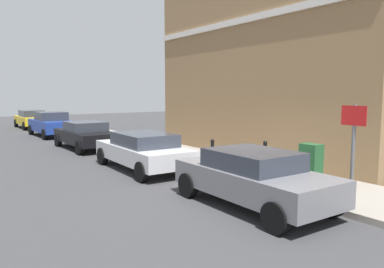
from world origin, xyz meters
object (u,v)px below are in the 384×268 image
object	(u,v)px
utility_cabinet	(311,166)
bollard_near_cabinet	(265,156)
car_black	(86,135)
street_sign	(353,140)
bollard_far_kerb	(212,154)
car_yellow	(31,119)
car_blue	(52,124)
car_grey	(253,177)
car_silver	(143,150)

from	to	relation	value
utility_cabinet	bollard_near_cabinet	bearing A→B (deg)	86.87
car_black	street_sign	xyz separation A→B (m)	(1.68, -12.87, 0.96)
utility_cabinet	bollard_far_kerb	bearing A→B (deg)	108.28
bollard_near_cabinet	car_yellow	bearing A→B (deg)	96.58
car_blue	bollard_near_cabinet	world-z (taller)	car_blue
utility_cabinet	bollard_near_cabinet	world-z (taller)	utility_cabinet
car_grey	utility_cabinet	size ratio (longest dim) A/B	3.62
car_blue	utility_cabinet	distance (m)	17.74
car_silver	bollard_far_kerb	bearing A→B (deg)	-141.49
car_black	bollard_near_cabinet	world-z (taller)	car_black
utility_cabinet	bollard_far_kerb	xyz separation A→B (m)	(-1.03, 3.11, 0.02)
car_silver	street_sign	xyz separation A→B (m)	(1.67, -6.88, 0.95)
car_blue	bollard_far_kerb	xyz separation A→B (m)	(1.51, -14.44, -0.07)
car_grey	bollard_near_cabinet	bearing A→B (deg)	-50.23
utility_cabinet	car_blue	bearing A→B (deg)	98.23
car_black	car_yellow	bearing A→B (deg)	-1.42
car_grey	car_silver	bearing A→B (deg)	2.61
car_grey	car_black	distance (m)	11.29
bollard_near_cabinet	bollard_far_kerb	xyz separation A→B (m)	(-1.13, 1.28, 0.00)
car_yellow	utility_cabinet	world-z (taller)	car_yellow
car_yellow	utility_cabinet	bearing A→B (deg)	-174.52
car_grey	bollard_far_kerb	bearing A→B (deg)	-21.55
bollard_near_cabinet	car_black	bearing A→B (deg)	105.99
car_grey	car_blue	world-z (taller)	car_blue
car_grey	car_silver	world-z (taller)	car_grey
car_yellow	bollard_near_cabinet	bearing A→B (deg)	-173.78
car_blue	street_sign	world-z (taller)	street_sign
utility_cabinet	bollard_near_cabinet	size ratio (longest dim) A/B	1.11
car_grey	street_sign	distance (m)	2.38
car_black	utility_cabinet	size ratio (longest dim) A/B	3.79
car_black	bollard_near_cabinet	xyz separation A→B (m)	(2.66, -9.28, 0.01)
utility_cabinet	street_sign	world-z (taller)	street_sign
car_grey	bollard_far_kerb	size ratio (longest dim) A/B	4.01
car_blue	street_sign	size ratio (longest dim) A/B	1.93
car_yellow	utility_cabinet	size ratio (longest dim) A/B	3.80
utility_cabinet	street_sign	xyz separation A→B (m)	(-0.88, -1.76, 0.98)
car_grey	utility_cabinet	world-z (taller)	car_grey
street_sign	car_grey	bearing A→B (deg)	133.44
car_black	car_blue	bearing A→B (deg)	-1.12
car_blue	bollard_near_cabinet	xyz separation A→B (m)	(2.64, -15.73, -0.07)
bollard_far_kerb	car_silver	bearing A→B (deg)	127.26
car_blue	bollard_near_cabinet	distance (m)	15.95
bollard_near_cabinet	bollard_far_kerb	distance (m)	1.71
bollard_far_kerb	street_sign	bearing A→B (deg)	-88.22
car_yellow	bollard_near_cabinet	distance (m)	22.28
car_black	bollard_far_kerb	world-z (taller)	car_black
car_silver	car_black	bearing A→B (deg)	1.34
car_silver	car_yellow	size ratio (longest dim) A/B	1.03
car_silver	bollard_near_cabinet	world-z (taller)	car_silver
street_sign	bollard_near_cabinet	bearing A→B (deg)	74.79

